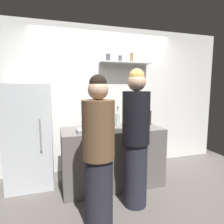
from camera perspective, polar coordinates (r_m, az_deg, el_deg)
ground_plane at (r=2.81m, az=5.25°, el=-25.18°), size 5.28×5.28×0.00m
back_wall_assembly at (r=3.56m, az=-2.10°, el=4.07°), size 4.80×0.32×2.60m
refrigerator at (r=3.14m, az=-23.63°, el=-6.65°), size 0.66×0.60×1.56m
counter at (r=3.02m, az=0.00°, el=-13.24°), size 1.51×0.67×0.89m
baking_pan at (r=2.66m, az=-6.91°, el=-5.51°), size 0.34×0.24×0.05m
utensil_holder at (r=3.07m, az=6.14°, el=-3.07°), size 0.09×0.09×0.22m
wine_bottle_green_glass at (r=2.81m, az=-0.81°, el=-3.13°), size 0.07×0.07×0.29m
wine_bottle_pale_glass at (r=3.14m, az=1.70°, el=-1.91°), size 0.07×0.07×0.30m
wine_bottle_amber_glass at (r=3.20m, az=11.07°, el=-1.47°), size 0.08×0.08×0.34m
water_bottle_plastic at (r=3.12m, az=8.64°, el=-1.93°), size 0.08×0.08×0.26m
person_blonde at (r=2.40m, az=7.16°, el=-8.24°), size 0.34×0.34×1.74m
person_brown_jacket at (r=2.04m, az=-4.05°, el=-12.73°), size 0.34×0.34×1.64m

